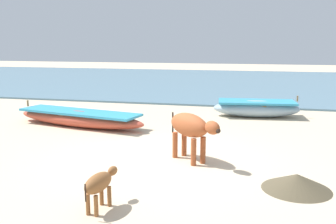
{
  "coord_description": "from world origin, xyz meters",
  "views": [
    {
      "loc": [
        2.02,
        -7.84,
        2.61
      ],
      "look_at": [
        -0.53,
        2.71,
        0.6
      ],
      "focal_mm": 40.12,
      "sensor_mm": 36.0,
      "label": 1
    }
  ],
  "objects_px": {
    "fishing_boat_2": "(79,118)",
    "fishing_boat_3": "(256,108)",
    "cow_adult_rust": "(191,127)",
    "calf_near_brown": "(100,183)"
  },
  "relations": [
    {
      "from": "fishing_boat_2",
      "to": "cow_adult_rust",
      "type": "height_order",
      "value": "cow_adult_rust"
    },
    {
      "from": "fishing_boat_2",
      "to": "calf_near_brown",
      "type": "bearing_deg",
      "value": 131.39
    },
    {
      "from": "cow_adult_rust",
      "to": "calf_near_brown",
      "type": "relative_size",
      "value": 1.51
    },
    {
      "from": "fishing_boat_3",
      "to": "cow_adult_rust",
      "type": "relative_size",
      "value": 2.24
    },
    {
      "from": "cow_adult_rust",
      "to": "calf_near_brown",
      "type": "bearing_deg",
      "value": -66.32
    },
    {
      "from": "cow_adult_rust",
      "to": "calf_near_brown",
      "type": "xyz_separation_m",
      "value": [
        -0.94,
        -2.79,
        -0.34
      ]
    },
    {
      "from": "fishing_boat_2",
      "to": "calf_near_brown",
      "type": "height_order",
      "value": "fishing_boat_2"
    },
    {
      "from": "fishing_boat_3",
      "to": "cow_adult_rust",
      "type": "bearing_deg",
      "value": -109.88
    },
    {
      "from": "fishing_boat_3",
      "to": "cow_adult_rust",
      "type": "height_order",
      "value": "cow_adult_rust"
    },
    {
      "from": "fishing_boat_2",
      "to": "fishing_boat_3",
      "type": "distance_m",
      "value": 6.18
    }
  ]
}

